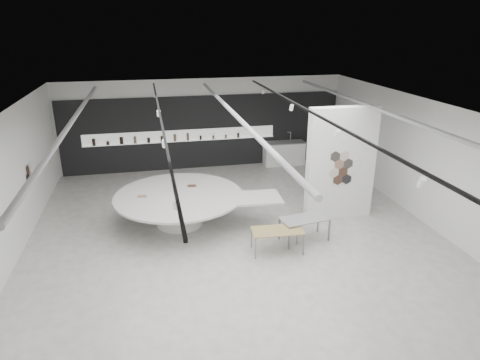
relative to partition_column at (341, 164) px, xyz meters
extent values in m
cube|color=beige|center=(-3.50, -1.00, -1.80)|extent=(12.00, 14.00, 0.01)
cube|color=silver|center=(-3.50, -1.00, 2.01)|extent=(12.00, 14.00, 0.01)
cube|color=white|center=(-3.50, 6.01, 0.10)|extent=(12.00, 0.01, 3.80)
cube|color=white|center=(2.50, -1.00, 0.10)|extent=(0.01, 14.00, 3.80)
cube|color=white|center=(-9.51, -1.00, 0.10)|extent=(0.01, 14.00, 3.80)
cylinder|color=#939396|center=(-7.70, -0.50, 1.82)|extent=(0.12, 12.00, 0.12)
cylinder|color=#939396|center=(-3.50, -0.50, 1.82)|extent=(0.12, 12.00, 0.12)
cylinder|color=#939396|center=(0.70, -0.50, 1.82)|extent=(0.12, 12.00, 0.12)
cube|color=black|center=(-5.50, -1.00, 1.90)|extent=(0.05, 13.00, 0.06)
cylinder|color=white|center=(-5.50, -6.00, 1.72)|extent=(0.11, 0.18, 0.21)
cylinder|color=white|center=(-5.50, -2.70, 1.72)|extent=(0.11, 0.18, 0.21)
cylinder|color=white|center=(-5.50, 0.60, 1.72)|extent=(0.11, 0.18, 0.21)
cylinder|color=white|center=(-5.50, 3.90, 1.72)|extent=(0.11, 0.18, 0.21)
cube|color=black|center=(-1.50, -1.00, 1.90)|extent=(0.05, 13.00, 0.06)
cylinder|color=white|center=(-1.50, -6.00, 1.72)|extent=(0.11, 0.18, 0.21)
cylinder|color=white|center=(-1.50, -2.70, 1.72)|extent=(0.11, 0.18, 0.21)
cylinder|color=white|center=(-1.50, 0.60, 1.72)|extent=(0.11, 0.18, 0.21)
cylinder|color=white|center=(-1.50, 3.90, 1.72)|extent=(0.11, 0.18, 0.21)
cylinder|color=beige|center=(-9.47, 1.50, -0.45)|extent=(0.03, 0.28, 0.28)
cylinder|color=black|center=(-9.47, 1.76, -0.45)|extent=(0.03, 0.28, 0.28)
cylinder|color=#8A6754|center=(-9.47, 1.63, -0.22)|extent=(0.03, 0.28, 0.28)
cylinder|color=black|center=(-9.47, 1.37, -0.22)|extent=(0.03, 0.28, 0.28)
cylinder|color=#493024|center=(-9.47, 1.50, 0.01)|extent=(0.03, 0.28, 0.28)
cylinder|color=white|center=(-9.47, 1.76, 0.01)|extent=(0.03, 0.28, 0.28)
cube|color=black|center=(-3.50, 5.94, -0.25)|extent=(11.80, 0.10, 3.10)
cube|color=white|center=(-4.50, 5.87, -0.32)|extent=(8.00, 0.06, 0.46)
cube|color=white|center=(-4.50, 5.81, -0.54)|extent=(8.00, 0.18, 0.02)
cylinder|color=black|center=(-8.03, 5.81, -0.39)|extent=(0.13, 0.13, 0.29)
cylinder|color=black|center=(-7.49, 5.81, -0.46)|extent=(0.13, 0.13, 0.15)
cylinder|color=black|center=(-6.94, 5.81, -0.38)|extent=(0.14, 0.14, 0.30)
cylinder|color=brown|center=(-6.40, 5.81, -0.39)|extent=(0.12, 0.12, 0.29)
cylinder|color=black|center=(-5.86, 5.81, -0.43)|extent=(0.12, 0.12, 0.21)
cylinder|color=black|center=(-5.31, 5.81, -0.41)|extent=(0.10, 0.10, 0.25)
cylinder|color=brown|center=(-4.77, 5.81, -0.38)|extent=(0.12, 0.12, 0.30)
cylinder|color=brown|center=(-4.23, 5.81, -0.38)|extent=(0.10, 0.10, 0.31)
cylinder|color=black|center=(-3.69, 5.81, -0.45)|extent=(0.09, 0.09, 0.17)
cylinder|color=brown|center=(-3.14, 5.81, -0.45)|extent=(0.10, 0.10, 0.16)
cylinder|color=brown|center=(-2.60, 5.81, -0.46)|extent=(0.09, 0.09, 0.15)
cylinder|color=black|center=(-2.06, 5.81, -0.43)|extent=(0.09, 0.09, 0.21)
cube|color=white|center=(0.00, 0.00, 0.00)|extent=(2.20, 0.35, 3.60)
cylinder|color=#493024|center=(0.00, -0.19, -0.20)|extent=(0.34, 0.03, 0.34)
cylinder|color=white|center=(0.30, -0.19, -0.20)|extent=(0.34, 0.03, 0.34)
cylinder|color=beige|center=(-0.30, -0.19, -0.20)|extent=(0.34, 0.03, 0.34)
cylinder|color=black|center=(0.15, -0.19, 0.06)|extent=(0.34, 0.03, 0.34)
cylinder|color=#8A6754|center=(-0.15, -0.19, 0.06)|extent=(0.34, 0.03, 0.34)
cylinder|color=black|center=(0.15, -0.19, -0.46)|extent=(0.34, 0.03, 0.34)
cylinder|color=#493024|center=(-0.15, -0.19, -0.46)|extent=(0.34, 0.03, 0.34)
cylinder|color=white|center=(0.45, -0.19, 0.06)|extent=(0.34, 0.03, 0.34)
cylinder|color=beige|center=(0.00, -0.19, 0.32)|extent=(0.34, 0.03, 0.34)
cylinder|color=black|center=(-0.30, -0.19, 0.32)|extent=(0.34, 0.03, 0.34)
cylinder|color=white|center=(-5.07, 0.51, -1.33)|extent=(1.51, 1.51, 0.93)
cylinder|color=beige|center=(-5.07, 0.51, -0.83)|extent=(4.19, 4.19, 0.07)
cube|color=beige|center=(-2.91, -0.17, -0.83)|extent=(1.82, 1.20, 0.06)
cube|color=#8A6754|center=(-6.17, 0.58, -0.79)|extent=(0.29, 0.21, 0.01)
cube|color=#493024|center=(-4.59, 1.14, -0.79)|extent=(0.29, 0.21, 0.01)
cube|color=#9A864F|center=(-2.59, -1.79, -1.16)|extent=(1.44, 0.78, 0.03)
cube|color=slate|center=(-3.27, -2.06, -1.49)|extent=(0.04, 0.04, 0.63)
cube|color=slate|center=(-3.23, -1.43, -1.49)|extent=(0.04, 0.04, 0.63)
cube|color=slate|center=(-1.94, -2.14, -1.49)|extent=(0.04, 0.04, 0.63)
cube|color=slate|center=(-1.90, -1.51, -1.49)|extent=(0.04, 0.04, 0.63)
cube|color=gray|center=(-1.63, -1.34, -1.11)|extent=(1.47, 0.90, 0.03)
cube|color=slate|center=(-2.23, -1.74, -1.46)|extent=(0.05, 0.05, 0.68)
cube|color=slate|center=(-2.32, -1.14, -1.46)|extent=(0.05, 0.05, 0.68)
cube|color=slate|center=(-0.95, -1.53, -1.46)|extent=(0.05, 0.05, 0.68)
cube|color=slate|center=(-1.04, -0.93, -1.46)|extent=(0.05, 0.05, 0.68)
cube|color=white|center=(-0.05, 5.51, -1.30)|extent=(1.78, 0.70, 0.99)
cube|color=gray|center=(-0.05, 5.51, -0.79)|extent=(1.83, 0.74, 0.03)
cylinder|color=silver|center=(0.28, 5.67, -0.57)|extent=(0.03, 0.03, 0.40)
cylinder|color=silver|center=(0.19, 5.67, -0.39)|extent=(0.18, 0.03, 0.03)
camera|label=1|loc=(-5.81, -11.76, 4.21)|focal=32.00mm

